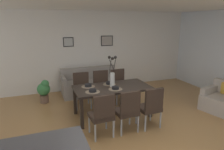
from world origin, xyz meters
name	(u,v)px	position (x,y,z in m)	size (l,w,h in m)	color
ground_plane	(130,133)	(0.00, 0.00, 0.00)	(9.00, 9.00, 0.00)	#A87A47
back_wall_panel	(90,51)	(0.00, 3.25, 1.30)	(9.00, 0.10, 2.60)	silver
ceiling_panel	(124,1)	(0.00, 0.40, 2.64)	(9.00, 7.20, 0.08)	white
dining_table	(112,90)	(-0.06, 0.91, 0.66)	(1.80, 0.91, 0.74)	black
dining_chair_near_left	(102,113)	(-0.58, 0.05, 0.51)	(0.47, 0.47, 0.92)	#33261E
dining_chair_near_right	(82,88)	(-0.62, 1.74, 0.51)	(0.46, 0.46, 0.92)	#33261E
dining_chair_far_left	(128,109)	(-0.03, 0.06, 0.51)	(0.45, 0.45, 0.92)	#33261E
dining_chair_far_right	(102,86)	(-0.06, 1.77, 0.51)	(0.47, 0.47, 0.92)	#33261E
dining_chair_mid_left	(151,106)	(0.50, 0.06, 0.51)	(0.46, 0.46, 0.92)	#33261E
dining_chair_mid_right	(119,84)	(0.47, 1.76, 0.51)	(0.46, 0.46, 0.92)	#33261E
centerpiece_vase	(112,75)	(-0.06, 0.91, 1.02)	(0.21, 0.23, 0.73)	silver
placemat_near_left	(93,92)	(-0.60, 0.70, 0.74)	(0.32, 0.32, 0.01)	#7F705B
bowl_near_left	(93,90)	(-0.60, 0.70, 0.78)	(0.17, 0.17, 0.07)	black
placemat_near_right	(88,86)	(-0.60, 1.11, 0.74)	(0.32, 0.32, 0.01)	#7F705B
bowl_near_right	(88,85)	(-0.60, 1.11, 0.78)	(0.17, 0.17, 0.07)	black
placemat_far_left	(115,89)	(-0.06, 0.70, 0.74)	(0.32, 0.32, 0.01)	#7F705B
bowl_far_left	(115,88)	(-0.06, 0.70, 0.78)	(0.17, 0.17, 0.07)	black
placemat_far_right	(109,84)	(-0.06, 1.11, 0.74)	(0.32, 0.32, 0.01)	#7F705B
bowl_far_right	(109,83)	(-0.06, 1.11, 0.78)	(0.17, 0.17, 0.07)	black
sofa	(91,85)	(-0.13, 2.70, 0.28)	(1.83, 0.84, 0.80)	gray
armchair	(222,100)	(2.70, 0.18, 0.29)	(0.97, 0.97, 0.75)	#ADA399
framed_picture_left	(68,42)	(-0.71, 3.18, 1.62)	(0.33, 0.03, 0.30)	black
framed_picture_center	(107,41)	(0.59, 3.18, 1.62)	(0.42, 0.03, 0.34)	black
potted_plant	(44,90)	(-1.58, 2.36, 0.37)	(0.36, 0.36, 0.67)	brown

